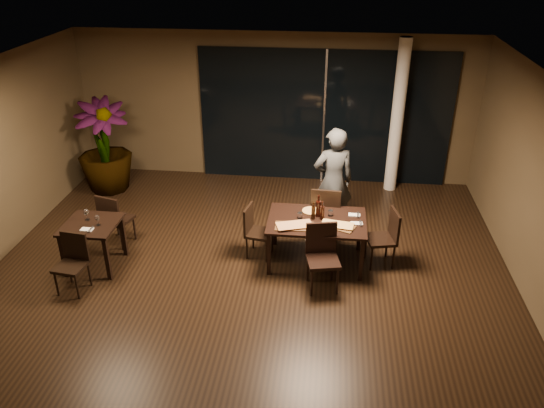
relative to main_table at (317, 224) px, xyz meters
The scene contains 30 objects.
ground 1.45m from the main_table, 141.34° to the right, with size 8.00×8.00×0.00m, color black.
wall_back 3.50m from the main_table, 107.10° to the left, with size 8.00×0.10×3.00m, color #493B26.
ceiling 2.67m from the main_table, 141.34° to the right, with size 8.00×8.00×0.04m, color silver.
window_panel 3.23m from the main_table, 90.00° to the left, with size 5.00×0.06×2.70m, color black.
column 3.28m from the main_table, 63.84° to the left, with size 0.24×0.24×3.00m, color white.
main_table is the anchor object (origin of this frame).
side_table 3.44m from the main_table, behind, with size 0.80×0.80×0.75m.
chair_main_far 0.61m from the main_table, 77.94° to the left, with size 0.51×0.51×1.03m.
chair_main_near 0.62m from the main_table, 80.10° to the right, with size 0.54×0.54×0.98m.
chair_main_left 1.00m from the main_table, behind, with size 0.46×0.46×0.86m.
chair_main_right 1.09m from the main_table, ahead, with size 0.51×0.51×0.92m.
chair_side_far 3.32m from the main_table, behind, with size 0.54×0.54×0.93m.
chair_side_near 3.63m from the main_table, 162.44° to the right, with size 0.45×0.45×0.88m.
diner 1.09m from the main_table, 77.70° to the left, with size 0.64×0.42×1.87m, color #323538.
potted_plant 4.79m from the main_table, 152.91° to the left, with size 1.00×1.00×1.84m, color #1F4C19.
pizza_board_left 0.42m from the main_table, 142.50° to the right, with size 0.58×0.29×0.01m, color #452A16.
pizza_board_right 0.36m from the main_table, 28.12° to the right, with size 0.51×0.25×0.01m, color #4C3118.
oblong_pizza_left 0.42m from the main_table, 142.50° to the right, with size 0.51×0.24×0.02m, color maroon, non-canonical shape.
oblong_pizza_right 0.37m from the main_table, 28.12° to the right, with size 0.46×0.21×0.02m, color maroon, non-canonical shape.
round_pizza 0.29m from the main_table, 111.52° to the left, with size 0.27×0.27×0.01m, color #B03313.
bottle_a 0.22m from the main_table, 152.31° to the left, with size 0.06×0.06×0.27m, color black, non-canonical shape.
bottle_b 0.24m from the main_table, 25.66° to the left, with size 0.07×0.07×0.30m, color black, non-canonical shape.
bottle_c 0.28m from the main_table, 84.69° to the left, with size 0.08×0.08×0.35m, color black, non-canonical shape.
tumbler_left 0.29m from the main_table, behind, with size 0.08×0.08×0.09m, color white.
tumbler_right 0.28m from the main_table, 37.82° to the left, with size 0.08×0.08×0.09m, color white.
napkin_near 0.61m from the main_table, ahead, with size 0.18×0.10×0.01m, color silver.
napkin_far 0.61m from the main_table, 20.04° to the left, with size 0.18×0.10×0.01m, color white.
wine_glass_a 3.52m from the main_table, behind, with size 0.08×0.08×0.17m, color white, non-canonical shape.
wine_glass_b 3.31m from the main_table, behind, with size 0.07×0.07×0.16m, color white, non-canonical shape.
side_napkin 3.44m from the main_table, 168.42° to the right, with size 0.18×0.11×0.01m, color white.
Camera 1 is at (1.12, -6.31, 4.70)m, focal length 35.00 mm.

